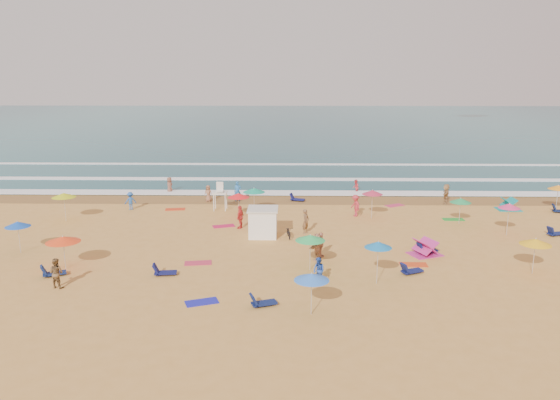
{
  "coord_description": "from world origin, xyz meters",
  "views": [
    {
      "loc": [
        2.65,
        -37.62,
        11.83
      ],
      "look_at": [
        1.83,
        6.0,
        1.5
      ],
      "focal_mm": 35.0,
      "sensor_mm": 36.0,
      "label": 1
    }
  ],
  "objects": [
    {
      "name": "bicycle",
      "position": [
        2.58,
        0.47,
        0.41
      ],
      "size": [
        0.74,
        1.63,
        0.83
      ],
      "primitive_type": "imported",
      "rotation": [
        0.0,
        0.0,
        0.13
      ],
      "color": "black",
      "rests_on": "ground"
    },
    {
      "name": "ocean",
      "position": [
        0.0,
        84.0,
        0.0
      ],
      "size": [
        220.0,
        140.0,
        0.18
      ],
      "primitive_type": "cube",
      "color": "#0C4756",
      "rests_on": "ground"
    },
    {
      "name": "ground",
      "position": [
        0.0,
        0.0,
        0.0
      ],
      "size": [
        220.0,
        220.0,
        0.0
      ],
      "primitive_type": "plane",
      "color": "gold",
      "rests_on": "ground"
    },
    {
      "name": "wet_sand",
      "position": [
        0.0,
        12.5,
        0.01
      ],
      "size": [
        220.0,
        220.0,
        0.0
      ],
      "primitive_type": "plane",
      "color": "olive",
      "rests_on": "ground"
    },
    {
      "name": "surf_foam",
      "position": [
        0.0,
        21.32,
        0.1
      ],
      "size": [
        200.0,
        18.7,
        0.05
      ],
      "color": "white",
      "rests_on": "ground"
    },
    {
      "name": "beachgoers",
      "position": [
        0.82,
        4.16,
        0.83
      ],
      "size": [
        46.72,
        25.93,
        2.1
      ],
      "color": "tan",
      "rests_on": "ground"
    },
    {
      "name": "cabana",
      "position": [
        0.68,
        0.77,
        1.0
      ],
      "size": [
        2.0,
        2.0,
        2.0
      ],
      "primitive_type": "cube",
      "color": "white",
      "rests_on": "ground"
    },
    {
      "name": "popup_tents",
      "position": [
        16.7,
        2.97,
        0.6
      ],
      "size": [
        12.44,
        14.17,
        1.2
      ],
      "color": "#CA2C88",
      "rests_on": "ground"
    },
    {
      "name": "beach_umbrellas",
      "position": [
        -0.69,
        -0.77,
        2.05
      ],
      "size": [
        58.88,
        22.72,
        0.8
      ],
      "color": "#EC3474",
      "rests_on": "ground"
    },
    {
      "name": "towels",
      "position": [
        -2.62,
        -1.84,
        0.01
      ],
      "size": [
        37.68,
        26.53,
        0.03
      ],
      "color": "#DF4E1B",
      "rests_on": "ground"
    },
    {
      "name": "loungers",
      "position": [
        7.34,
        -1.82,
        0.17
      ],
      "size": [
        38.56,
        24.3,
        0.34
      ],
      "color": "navy",
      "rests_on": "ground"
    },
    {
      "name": "cabana_roof",
      "position": [
        0.68,
        0.77,
        2.06
      ],
      "size": [
        2.2,
        2.2,
        0.12
      ],
      "primitive_type": "cube",
      "color": "silver",
      "rests_on": "cabana"
    },
    {
      "name": "lifeguard_stand",
      "position": [
        -3.44,
        8.52,
        1.05
      ],
      "size": [
        1.2,
        1.2,
        2.1
      ],
      "primitive_type": null,
      "color": "white",
      "rests_on": "ground"
    }
  ]
}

